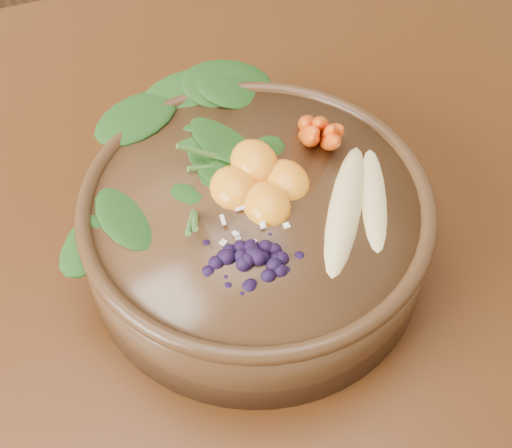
{
  "coord_description": "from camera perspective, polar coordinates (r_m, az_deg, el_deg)",
  "views": [
    {
      "loc": [
        0.13,
        -0.44,
        1.32
      ],
      "look_at": [
        0.27,
        -0.06,
        0.8
      ],
      "focal_mm": 50.0,
      "sensor_mm": 36.0,
      "label": 1
    }
  ],
  "objects": [
    {
      "name": "kale_heap",
      "position": [
        0.67,
        -3.86,
        7.77
      ],
      "size": [
        0.27,
        0.26,
        0.05
      ],
      "primitive_type": null,
      "rotation": [
        0.0,
        0.0,
        -0.43
      ],
      "color": "#244E1B",
      "rests_on": "stoneware_bowl"
    },
    {
      "name": "stoneware_bowl",
      "position": [
        0.67,
        0.0,
        -0.53
      ],
      "size": [
        0.42,
        0.42,
        0.09
      ],
      "primitive_type": "cylinder",
      "rotation": [
        0.0,
        0.0,
        -0.43
      ],
      "color": "#462D1A",
      "rests_on": "dining_table"
    },
    {
      "name": "banana_halves",
      "position": [
        0.63,
        8.43,
        2.57
      ],
      "size": [
        0.13,
        0.16,
        0.03
      ],
      "rotation": [
        0.0,
        0.0,
        -0.43
      ],
      "color": "#E0CC84",
      "rests_on": "stoneware_bowl"
    },
    {
      "name": "blueberry_pile",
      "position": [
        0.58,
        -0.17,
        -1.74
      ],
      "size": [
        0.18,
        0.16,
        0.04
      ],
      "primitive_type": null,
      "rotation": [
        0.0,
        0.0,
        -0.43
      ],
      "color": "black",
      "rests_on": "stoneware_bowl"
    },
    {
      "name": "carrot_cluster",
      "position": [
        0.66,
        5.59,
        9.69
      ],
      "size": [
        0.09,
        0.09,
        0.09
      ],
      "primitive_type": null,
      "rotation": [
        0.0,
        0.0,
        -0.43
      ],
      "color": "#FA5915",
      "rests_on": "stoneware_bowl"
    },
    {
      "name": "mandarin_cluster",
      "position": [
        0.64,
        0.33,
        4.23
      ],
      "size": [
        0.13,
        0.13,
        0.04
      ],
      "primitive_type": null,
      "rotation": [
        0.0,
        0.0,
        -0.43
      ],
      "color": "orange",
      "rests_on": "stoneware_bowl"
    },
    {
      "name": "coconut_flakes",
      "position": [
        0.62,
        0.05,
        0.55
      ],
      "size": [
        0.12,
        0.11,
        0.01
      ],
      "primitive_type": null,
      "rotation": [
        0.0,
        0.0,
        -0.43
      ],
      "color": "white",
      "rests_on": "stoneware_bowl"
    }
  ]
}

